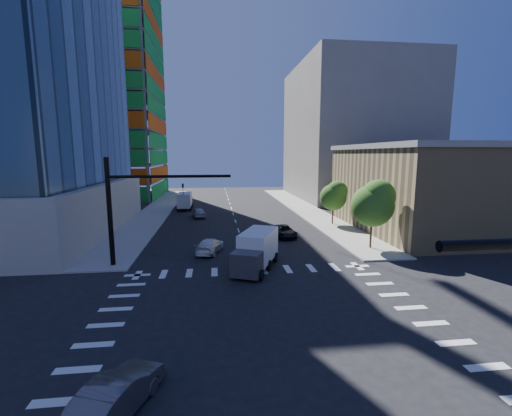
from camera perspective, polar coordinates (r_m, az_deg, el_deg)
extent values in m
plane|color=black|center=(20.09, 2.20, -18.82)|extent=(160.00, 160.00, 0.00)
cube|color=silver|center=(20.09, 2.20, -18.81)|extent=(20.00, 20.00, 0.01)
cube|color=#999790|center=(60.29, 7.90, -0.03)|extent=(5.00, 60.00, 0.15)
cube|color=#999790|center=(59.08, -16.25, -0.48)|extent=(5.00, 60.00, 0.15)
cube|color=#1A8F32|center=(81.87, -16.21, 19.23)|extent=(0.12, 24.00, 49.00)
cube|color=#C84C0B|center=(72.93, -28.34, 19.88)|extent=(24.00, 0.12, 49.00)
cube|color=#968357|center=(48.58, 28.13, 2.72)|extent=(20.00, 22.00, 10.00)
cube|color=slate|center=(48.40, 28.59, 8.97)|extent=(20.50, 22.50, 0.60)
cube|color=slate|center=(78.60, 15.74, 11.97)|extent=(24.00, 30.00, 28.00)
cylinder|color=black|center=(30.67, -23.20, -0.63)|extent=(0.40, 0.40, 9.00)
cylinder|color=black|center=(29.33, -14.10, 5.13)|extent=(10.00, 0.24, 0.24)
imported|color=black|center=(29.31, -12.08, 3.04)|extent=(0.16, 0.20, 1.00)
cylinder|color=#382316|center=(36.01, 18.58, -4.50)|extent=(0.20, 0.20, 2.27)
sphere|color=#1F4C14|center=(35.45, 18.83, 0.37)|extent=(4.16, 4.16, 4.16)
sphere|color=#477D29|center=(35.24, 19.70, 1.87)|extent=(3.25, 3.25, 3.25)
cylinder|color=#382316|center=(47.01, 12.64, -1.40)|extent=(0.20, 0.20, 1.92)
sphere|color=#1F4C14|center=(46.63, 12.75, 1.76)|extent=(3.52, 3.52, 3.52)
sphere|color=#477D29|center=(46.39, 13.37, 2.73)|extent=(2.75, 2.75, 2.75)
imported|color=black|center=(39.39, 4.70, -3.86)|extent=(2.55, 4.90, 1.32)
imported|color=white|center=(33.39, -7.68, -6.23)|extent=(3.11, 4.99, 1.35)
imported|color=#9C9DA3|center=(51.97, -9.49, -0.77)|extent=(2.32, 4.45, 1.45)
imported|color=#4D4D52|center=(14.95, -22.30, -26.98)|extent=(3.10, 4.71, 1.47)
cube|color=silver|center=(27.93, -0.14, -6.74)|extent=(3.99, 5.28, 2.48)
cube|color=#3A3B41|center=(28.10, -0.14, -7.96)|extent=(2.69, 2.45, 1.81)
cube|color=#BDBEC0|center=(60.17, -11.74, 1.44)|extent=(2.21, 4.54, 2.35)
cube|color=#3A3B41|center=(60.25, -11.72, 0.88)|extent=(2.09, 1.65, 1.72)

